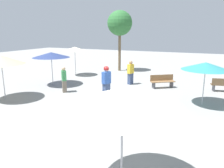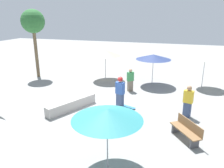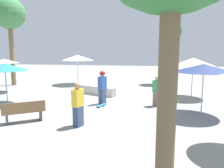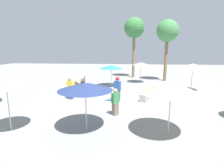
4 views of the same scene
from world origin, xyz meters
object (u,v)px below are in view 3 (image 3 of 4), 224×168
at_px(skateboard, 102,105).
at_px(shade_umbrella_teal, 5,67).
at_px(bystander_watching, 78,105).
at_px(bystander_far, 157,91).
at_px(shade_umbrella_tan, 193,62).
at_px(shade_umbrella_grey, 4,61).
at_px(skater_main, 102,86).
at_px(palm_tree_center_left, 171,32).
at_px(shade_umbrella_navy, 204,68).
at_px(bench_near, 24,112).
at_px(concrete_ledge, 95,90).
at_px(shade_umbrella_white, 78,58).
at_px(palm_tree_left, 9,15).

distance_m(skateboard, shade_umbrella_teal, 5.40).
bearing_deg(bystander_watching, bystander_far, 159.16).
height_order(shade_umbrella_tan, shade_umbrella_grey, shade_umbrella_tan).
xyz_separation_m(shade_umbrella_grey, bystander_far, (10.09, -2.08, -1.35)).
distance_m(shade_umbrella_grey, bystander_far, 10.39).
distance_m(skateboard, shade_umbrella_tan, 6.16).
relative_size(skater_main, palm_tree_center_left, 0.33).
bearing_deg(shade_umbrella_navy, bench_near, -161.82).
distance_m(concrete_ledge, bystander_far, 4.61).
relative_size(bench_near, shade_umbrella_navy, 0.62).
bearing_deg(shade_umbrella_navy, palm_tree_center_left, 94.24).
bearing_deg(bench_near, shade_umbrella_navy, -17.40).
distance_m(shade_umbrella_navy, palm_tree_center_left, 9.67).
xyz_separation_m(skater_main, shade_umbrella_white, (-3.55, 6.41, 1.28)).
bearing_deg(bystander_watching, skateboard, -165.20).
relative_size(skater_main, bench_near, 1.15).
bearing_deg(skater_main, bench_near, -12.45).
xyz_separation_m(shade_umbrella_navy, palm_tree_center_left, (-0.69, 9.37, 2.30)).
xyz_separation_m(shade_umbrella_tan, shade_umbrella_teal, (-9.93, -3.50, -0.19)).
bearing_deg(shade_umbrella_grey, bystander_watching, -38.70).
height_order(bench_near, shade_umbrella_grey, shade_umbrella_grey).
relative_size(skateboard, shade_umbrella_navy, 0.33).
xyz_separation_m(skateboard, shade_umbrella_teal, (-5.03, -0.43, 1.92)).
xyz_separation_m(shade_umbrella_navy, palm_tree_left, (-13.41, 6.28, 3.54)).
bearing_deg(palm_tree_center_left, shade_umbrella_tan, -80.74).
bearing_deg(skater_main, palm_tree_left, -98.82).
distance_m(concrete_ledge, palm_tree_left, 9.66).
distance_m(skateboard, shade_umbrella_white, 8.10).
relative_size(skateboard, palm_tree_center_left, 0.15).
relative_size(concrete_ledge, palm_tree_left, 0.43).
xyz_separation_m(bench_near, palm_tree_left, (-6.29, 8.62, 5.19)).
bearing_deg(concrete_ledge, bystander_far, -31.38).
height_order(shade_umbrella_navy, shade_umbrella_teal, shade_umbrella_navy).
bearing_deg(concrete_ledge, shade_umbrella_tan, 1.17).
bearing_deg(concrete_ledge, shade_umbrella_grey, -177.21).
distance_m(skater_main, shade_umbrella_teal, 5.15).
distance_m(shade_umbrella_navy, bystander_far, 2.62).
bearing_deg(skater_main, skateboard, 28.92).
bearing_deg(shade_umbrella_navy, shade_umbrella_white, 137.58).
xyz_separation_m(shade_umbrella_white, palm_tree_left, (-5.12, -1.30, 3.37)).
bearing_deg(concrete_ledge, shade_umbrella_teal, -139.02).
bearing_deg(bystander_watching, skater_main, -163.67).
xyz_separation_m(shade_umbrella_white, shade_umbrella_teal, (-1.42, -7.34, -0.27)).
distance_m(bench_near, bystander_far, 6.33).
relative_size(shade_umbrella_white, bystander_far, 1.68).
bearing_deg(shade_umbrella_tan, skateboard, -147.93).
relative_size(shade_umbrella_tan, shade_umbrella_teal, 1.07).
height_order(shade_umbrella_white, shade_umbrella_navy, shade_umbrella_white).
bearing_deg(skateboard, shade_umbrella_white, -132.83).
xyz_separation_m(skater_main, palm_tree_center_left, (4.05, 8.20, 3.41)).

